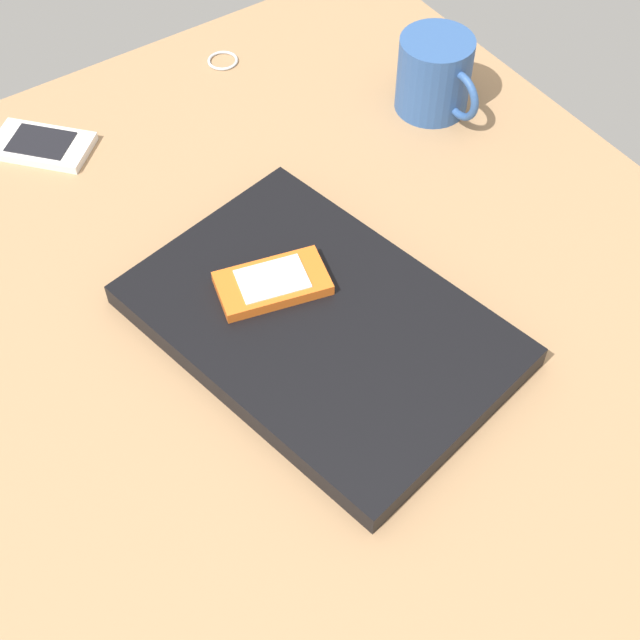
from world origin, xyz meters
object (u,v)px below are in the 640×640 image
(coffee_mug, at_px, (435,75))
(key_ring, at_px, (223,61))
(laptop_closed, at_px, (320,325))
(cell_phone_on_desk, at_px, (42,145))
(cell_phone_on_laptop, at_px, (273,283))

(coffee_mug, relative_size, key_ring, 3.12)
(laptop_closed, relative_size, cell_phone_on_desk, 2.84)
(cell_phone_on_desk, height_order, key_ring, cell_phone_on_desk)
(cell_phone_on_laptop, relative_size, coffee_mug, 0.97)
(cell_phone_on_laptop, xyz_separation_m, cell_phone_on_desk, (-0.34, -0.10, -0.03))
(laptop_closed, height_order, key_ring, laptop_closed)
(key_ring, bearing_deg, cell_phone_on_laptop, -23.09)
(cell_phone_on_desk, distance_m, coffee_mug, 0.46)
(cell_phone_on_laptop, bearing_deg, laptop_closed, 16.96)
(coffee_mug, bearing_deg, cell_phone_on_desk, -114.68)
(cell_phone_on_laptop, distance_m, coffee_mug, 0.35)
(cell_phone_on_laptop, relative_size, cell_phone_on_desk, 0.94)
(cell_phone_on_laptop, distance_m, key_ring, 0.40)
(cell_phone_on_desk, height_order, coffee_mug, coffee_mug)
(cell_phone_on_laptop, xyz_separation_m, key_ring, (-0.37, 0.16, -0.03))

